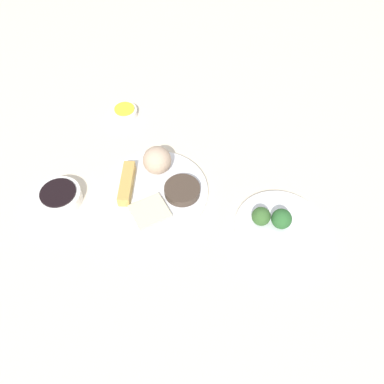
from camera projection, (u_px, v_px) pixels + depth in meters
The scene contains 13 objects.
tabletop at pixel (162, 185), 1.00m from camera, with size 2.20×2.20×0.02m, color beige.
main_plate at pixel (155, 192), 0.96m from camera, with size 0.25×0.25×0.02m, color white.
rice_scoop at pixel (159, 160), 0.97m from camera, with size 0.07×0.07×0.07m, color tan.
spring_roll at pixel (127, 184), 0.95m from camera, with size 0.12×0.03×0.03m, color tan.
crab_rangoon_wonton at pixel (150, 212), 0.91m from camera, with size 0.08×0.07×0.01m, color beige.
stir_fry_heap at pixel (182, 190), 0.95m from camera, with size 0.08×0.08×0.02m, color #403328.
broccoli_plate at pixel (280, 229), 0.90m from camera, with size 0.20×0.20×0.01m, color white.
broccoli_floret_0 at pixel (261, 216), 0.89m from camera, with size 0.04×0.04×0.04m, color #345D29.
broccoli_floret_1 at pixel (282, 219), 0.88m from camera, with size 0.05×0.05×0.05m, color #285C29.
soy_sauce_bowl at pixel (60, 197), 0.95m from camera, with size 0.10×0.10×0.03m, color white.
soy_sauce_bowl_liquid at pixel (58, 193), 0.93m from camera, with size 0.08×0.08×0.00m, color black.
sauce_ramekin_hot_mustard at pixel (125, 112), 1.13m from camera, with size 0.07×0.07×0.02m, color white.
sauce_ramekin_hot_mustard_liquid at pixel (124, 109), 1.12m from camera, with size 0.06×0.06×0.00m, color yellow.
Camera 1 is at (-0.12, -0.61, 0.80)m, focal length 37.69 mm.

